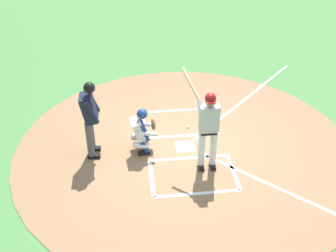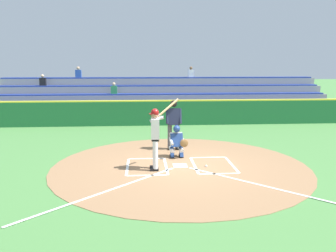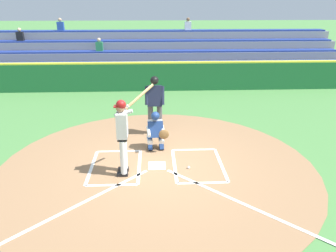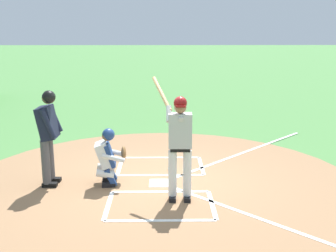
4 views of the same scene
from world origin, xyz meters
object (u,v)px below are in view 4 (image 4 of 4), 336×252
at_px(baseball, 169,169).
at_px(catcher, 108,155).
at_px(batter, 179,140).
at_px(plate_umpire, 48,131).

bearing_deg(baseball, catcher, -56.26).
distance_m(batter, plate_umpire, 2.59).
bearing_deg(catcher, baseball, 123.74).
relative_size(catcher, plate_umpire, 0.61).
bearing_deg(catcher, batter, 59.95).
bearing_deg(plate_umpire, batter, 72.81).
xyz_separation_m(batter, plate_umpire, (-0.77, -2.47, -0.02)).
bearing_deg(baseball, batter, 5.33).
xyz_separation_m(catcher, plate_umpire, (0.01, -1.13, 0.49)).
relative_size(batter, catcher, 1.88).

